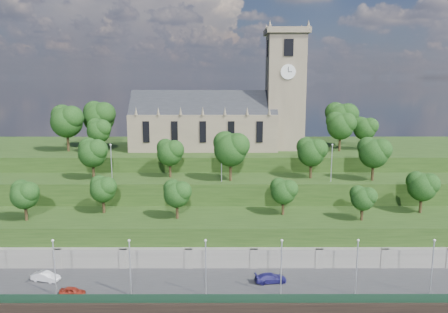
{
  "coord_description": "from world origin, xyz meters",
  "views": [
    {
      "loc": [
        0.34,
        -51.67,
        30.71
      ],
      "look_at": [
        0.46,
        30.0,
        15.99
      ],
      "focal_mm": 35.0,
      "sensor_mm": 36.0,
      "label": 1
    }
  ],
  "objects_px": {
    "car_right": "(271,278)",
    "church": "(225,115)",
    "car_middle": "(46,277)",
    "car_left": "(72,291)"
  },
  "relations": [
    {
      "from": "car_middle",
      "to": "car_right",
      "type": "bearing_deg",
      "value": -77.16
    },
    {
      "from": "church",
      "to": "car_left",
      "type": "xyz_separation_m",
      "value": [
        -20.68,
        -43.43,
        -19.94
      ]
    },
    {
      "from": "car_middle",
      "to": "church",
      "type": "bearing_deg",
      "value": -19.88
    },
    {
      "from": "church",
      "to": "car_left",
      "type": "bearing_deg",
      "value": -115.46
    },
    {
      "from": "car_middle",
      "to": "car_right",
      "type": "distance_m",
      "value": 32.25
    },
    {
      "from": "car_middle",
      "to": "car_right",
      "type": "relative_size",
      "value": 0.9
    },
    {
      "from": "car_left",
      "to": "car_right",
      "type": "relative_size",
      "value": 0.75
    },
    {
      "from": "car_left",
      "to": "car_middle",
      "type": "distance_m",
      "value": 6.8
    },
    {
      "from": "car_right",
      "to": "church",
      "type": "bearing_deg",
      "value": 0.72
    },
    {
      "from": "car_left",
      "to": "car_middle",
      "type": "xyz_separation_m",
      "value": [
        -5.29,
        4.28,
        0.09
      ]
    }
  ]
}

